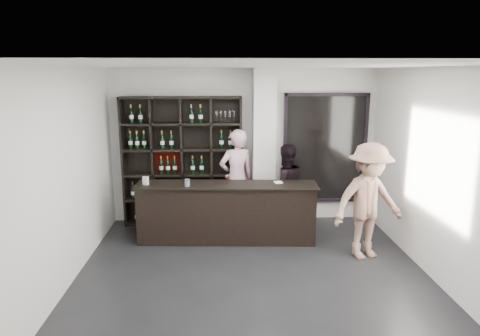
{
  "coord_description": "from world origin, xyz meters",
  "views": [
    {
      "loc": [
        -0.44,
        -5.25,
        2.82
      ],
      "look_at": [
        -0.15,
        1.1,
        1.39
      ],
      "focal_mm": 32.0,
      "sensor_mm": 36.0,
      "label": 1
    }
  ],
  "objects_px": {
    "taster_pink": "(237,178)",
    "taster_black": "(285,187)",
    "customer": "(368,201)",
    "wine_shelf": "(183,162)",
    "tasting_counter": "(227,212)"
  },
  "relations": [
    {
      "from": "wine_shelf",
      "to": "taster_black",
      "type": "relative_size",
      "value": 1.52
    },
    {
      "from": "tasting_counter",
      "to": "taster_black",
      "type": "distance_m",
      "value": 1.22
    },
    {
      "from": "tasting_counter",
      "to": "taster_pink",
      "type": "distance_m",
      "value": 0.88
    },
    {
      "from": "taster_pink",
      "to": "wine_shelf",
      "type": "bearing_deg",
      "value": -28.42
    },
    {
      "from": "taster_black",
      "to": "customer",
      "type": "distance_m",
      "value": 1.67
    },
    {
      "from": "taster_pink",
      "to": "taster_black",
      "type": "relative_size",
      "value": 1.15
    },
    {
      "from": "taster_pink",
      "to": "taster_black",
      "type": "height_order",
      "value": "taster_pink"
    },
    {
      "from": "wine_shelf",
      "to": "taster_black",
      "type": "bearing_deg",
      "value": -12.34
    },
    {
      "from": "wine_shelf",
      "to": "customer",
      "type": "height_order",
      "value": "wine_shelf"
    },
    {
      "from": "wine_shelf",
      "to": "customer",
      "type": "relative_size",
      "value": 1.33
    },
    {
      "from": "taster_black",
      "to": "customer",
      "type": "relative_size",
      "value": 0.88
    },
    {
      "from": "wine_shelf",
      "to": "tasting_counter",
      "type": "relative_size",
      "value": 0.79
    },
    {
      "from": "tasting_counter",
      "to": "taster_black",
      "type": "xyz_separation_m",
      "value": [
        1.07,
        0.5,
        0.29
      ]
    },
    {
      "from": "tasting_counter",
      "to": "taster_pink",
      "type": "height_order",
      "value": "taster_pink"
    },
    {
      "from": "customer",
      "to": "tasting_counter",
      "type": "bearing_deg",
      "value": 144.86
    }
  ]
}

